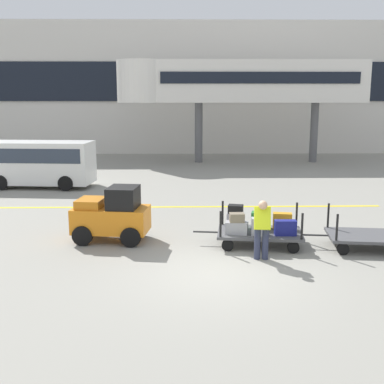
% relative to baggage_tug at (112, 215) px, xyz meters
% --- Properties ---
extents(ground_plane, '(120.00, 120.00, 0.00)m').
position_rel_baggage_tug_xyz_m(ground_plane, '(2.82, -2.57, -0.75)').
color(ground_plane, gray).
extents(apron_lead_line, '(15.24, 0.31, 0.01)m').
position_rel_baggage_tug_xyz_m(apron_lead_line, '(1.85, 4.33, -0.75)').
color(apron_lead_line, yellow).
rests_on(apron_lead_line, ground_plane).
extents(terminal_building, '(56.97, 2.51, 9.60)m').
position_rel_baggage_tug_xyz_m(terminal_building, '(2.82, 23.41, 4.05)').
color(terminal_building, beige).
rests_on(terminal_building, ground_plane).
extents(jet_bridge, '(15.63, 3.00, 6.39)m').
position_rel_baggage_tug_xyz_m(jet_bridge, '(5.00, 17.42, 4.28)').
color(jet_bridge, silver).
rests_on(jet_bridge, ground_plane).
extents(baggage_tug, '(2.22, 1.45, 1.58)m').
position_rel_baggage_tug_xyz_m(baggage_tug, '(0.00, 0.00, 0.00)').
color(baggage_tug, orange).
rests_on(baggage_tug, ground_plane).
extents(baggage_cart_lead, '(3.07, 1.67, 1.10)m').
position_rel_baggage_tug_xyz_m(baggage_cart_lead, '(4.08, -0.48, -0.23)').
color(baggage_cart_lead, '#4C4C4F').
rests_on(baggage_cart_lead, ground_plane).
extents(baggage_cart_middle, '(3.07, 1.67, 1.10)m').
position_rel_baggage_tug_xyz_m(baggage_cart_middle, '(7.11, -0.86, -0.41)').
color(baggage_cart_middle, '#4C4C4F').
rests_on(baggage_cart_middle, ground_plane).
extents(baggage_handler, '(0.44, 0.46, 1.56)m').
position_rel_baggage_tug_xyz_m(baggage_handler, '(3.99, -1.72, 0.11)').
color(baggage_handler, '#2D334C').
rests_on(baggage_handler, ground_plane).
extents(shuttle_van, '(4.94, 2.29, 2.10)m').
position_rel_baggage_tug_xyz_m(shuttle_van, '(-4.63, 8.61, 0.48)').
color(shuttle_van, white).
rests_on(shuttle_van, ground_plane).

